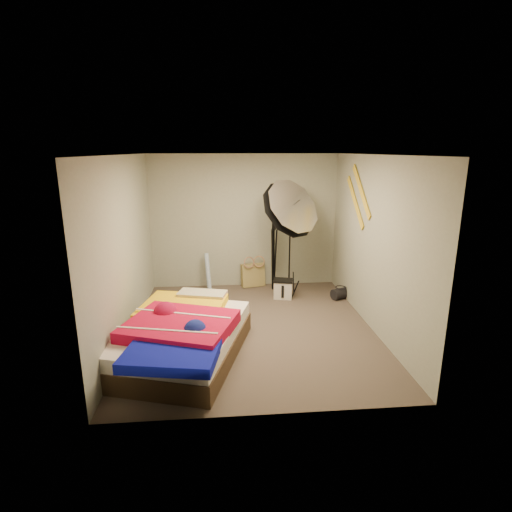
{
  "coord_description": "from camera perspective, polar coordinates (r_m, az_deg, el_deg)",
  "views": [
    {
      "loc": [
        -0.44,
        -5.42,
        2.56
      ],
      "look_at": [
        0.1,
        0.6,
        0.95
      ],
      "focal_mm": 28.0,
      "sensor_mm": 36.0,
      "label": 1
    }
  ],
  "objects": [
    {
      "name": "wrapping_roll",
      "position": [
        7.53,
        -6.88,
        -2.27
      ],
      "size": [
        0.15,
        0.22,
        0.71
      ],
      "primitive_type": "cylinder",
      "rotation": [
        -0.17,
        0.0,
        0.4
      ],
      "color": "#5B8ECF",
      "rests_on": "floor"
    },
    {
      "name": "duffel_bag",
      "position": [
        7.26,
        11.98,
        -5.25
      ],
      "size": [
        0.37,
        0.3,
        0.19
      ],
      "primitive_type": "cylinder",
      "rotation": [
        0.0,
        1.57,
        0.41
      ],
      "color": "black",
      "rests_on": "floor"
    },
    {
      "name": "tote_bag",
      "position": [
        7.71,
        -0.44,
        -2.73
      ],
      "size": [
        0.48,
        0.3,
        0.46
      ],
      "primitive_type": "cube",
      "rotation": [
        -0.14,
        0.0,
        0.24
      ],
      "color": "tan",
      "rests_on": "floor"
    },
    {
      "name": "camera_case",
      "position": [
        7.14,
        3.89,
        -4.79
      ],
      "size": [
        0.36,
        0.29,
        0.32
      ],
      "primitive_type": "cube",
      "rotation": [
        0.0,
        0.0,
        -0.22
      ],
      "color": "silver",
      "rests_on": "floor"
    },
    {
      "name": "wall_stripe_lower",
      "position": [
        6.69,
        13.98,
        7.51
      ],
      "size": [
        0.02,
        0.91,
        0.78
      ],
      "primitive_type": "cube",
      "rotation": [
        0.7,
        0.0,
        0.0
      ],
      "color": "gold",
      "rests_on": "wall_right"
    },
    {
      "name": "wall_right",
      "position": [
        5.99,
        16.46,
        1.66
      ],
      "size": [
        0.0,
        4.0,
        4.0
      ],
      "primitive_type": "plane",
      "rotation": [
        1.57,
        0.0,
        -1.57
      ],
      "color": "#979C8D",
      "rests_on": "floor"
    },
    {
      "name": "ceiling",
      "position": [
        5.44,
        -0.5,
        14.28
      ],
      "size": [
        4.0,
        4.0,
        0.0
      ],
      "primitive_type": "plane",
      "rotation": [
        3.14,
        0.0,
        0.0
      ],
      "color": "silver",
      "rests_on": "wall_back"
    },
    {
      "name": "bed",
      "position": [
        5.22,
        -10.55,
        -11.16
      ],
      "size": [
        1.86,
        2.36,
        0.58
      ],
      "color": "#483423",
      "rests_on": "floor"
    },
    {
      "name": "wall_stripe_upper",
      "position": [
        6.43,
        14.81,
        8.98
      ],
      "size": [
        0.02,
        0.91,
        0.78
      ],
      "primitive_type": "cube",
      "rotation": [
        0.7,
        0.0,
        0.0
      ],
      "color": "gold",
      "rests_on": "wall_right"
    },
    {
      "name": "wall_front",
      "position": [
        3.69,
        2.04,
        -5.89
      ],
      "size": [
        3.5,
        0.0,
        3.5
      ],
      "primitive_type": "plane",
      "rotation": [
        -1.57,
        0.0,
        0.0
      ],
      "color": "#979C8D",
      "rests_on": "floor"
    },
    {
      "name": "camera_tripod",
      "position": [
        7.41,
        2.52,
        0.57
      ],
      "size": [
        0.07,
        0.07,
        1.27
      ],
      "color": "black",
      "rests_on": "floor"
    },
    {
      "name": "wall_left",
      "position": [
        5.73,
        -18.19,
        0.94
      ],
      "size": [
        0.0,
        4.0,
        4.0
      ],
      "primitive_type": "plane",
      "rotation": [
        1.57,
        0.0,
        1.57
      ],
      "color": "#979C8D",
      "rests_on": "floor"
    },
    {
      "name": "floor",
      "position": [
        6.01,
        -0.45,
        -10.29
      ],
      "size": [
        4.0,
        4.0,
        0.0
      ],
      "primitive_type": "plane",
      "color": "brown",
      "rests_on": "ground"
    },
    {
      "name": "wall_back",
      "position": [
        7.55,
        -1.7,
        4.91
      ],
      "size": [
        3.5,
        0.0,
        3.5
      ],
      "primitive_type": "plane",
      "rotation": [
        1.57,
        0.0,
        0.0
      ],
      "color": "#979C8D",
      "rests_on": "floor"
    },
    {
      "name": "photo_umbrella",
      "position": [
        6.74,
        4.59,
        6.51
      ],
      "size": [
        1.08,
        1.24,
        2.2
      ],
      "color": "black",
      "rests_on": "floor"
    }
  ]
}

